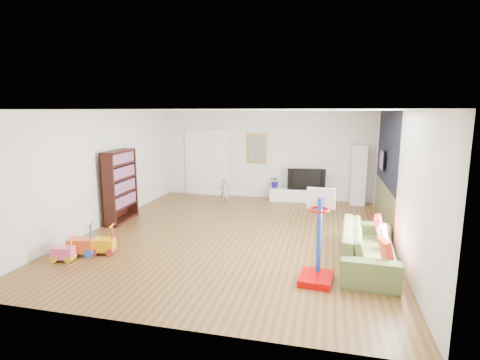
% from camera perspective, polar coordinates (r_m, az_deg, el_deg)
% --- Properties ---
extents(floor, '(6.50, 7.50, 0.00)m').
position_cam_1_polar(floor, '(8.38, -0.64, -8.24)').
color(floor, brown).
rests_on(floor, ground).
extents(ceiling, '(6.50, 7.50, 0.00)m').
position_cam_1_polar(ceiling, '(7.95, -0.68, 10.55)').
color(ceiling, white).
rests_on(ceiling, ground).
extents(wall_back, '(6.50, 0.00, 2.70)m').
position_cam_1_polar(wall_back, '(11.69, 3.82, 3.83)').
color(wall_back, silver).
rests_on(wall_back, ground).
extents(wall_front, '(6.50, 0.00, 2.70)m').
position_cam_1_polar(wall_front, '(4.60, -12.18, -6.59)').
color(wall_front, silver).
rests_on(wall_front, ground).
extents(wall_left, '(0.00, 7.50, 2.70)m').
position_cam_1_polar(wall_left, '(9.38, -20.30, 1.60)').
color(wall_left, silver).
rests_on(wall_left, ground).
extents(wall_right, '(0.00, 7.50, 2.70)m').
position_cam_1_polar(wall_right, '(7.93, 22.77, -0.06)').
color(wall_right, silver).
rests_on(wall_right, ground).
extents(navy_accent, '(0.01, 3.20, 1.70)m').
position_cam_1_polar(navy_accent, '(9.23, 21.53, 4.52)').
color(navy_accent, black).
rests_on(navy_accent, wall_right).
extents(olive_wainscot, '(0.01, 3.20, 1.00)m').
position_cam_1_polar(olive_wainscot, '(9.45, 20.99, -3.64)').
color(olive_wainscot, brown).
rests_on(olive_wainscot, wall_right).
extents(doorway, '(1.45, 0.06, 2.10)m').
position_cam_1_polar(doorway, '(12.15, -5.10, 2.63)').
color(doorway, white).
rests_on(doorway, ground).
extents(painting_back, '(0.62, 0.06, 0.92)m').
position_cam_1_polar(painting_back, '(11.68, 2.59, 4.82)').
color(painting_back, gold).
rests_on(painting_back, wall_back).
extents(artwork_right, '(0.04, 0.56, 0.46)m').
position_cam_1_polar(artwork_right, '(9.45, 20.86, 2.85)').
color(artwork_right, '#7F3F8C').
rests_on(artwork_right, wall_right).
extents(media_console, '(1.64, 0.47, 0.38)m').
position_cam_1_polar(media_console, '(11.48, 8.68, -2.27)').
color(media_console, white).
rests_on(media_console, ground).
extents(tall_cabinet, '(0.42, 0.42, 1.74)m').
position_cam_1_polar(tall_cabinet, '(11.37, 17.58, 0.73)').
color(tall_cabinet, white).
rests_on(tall_cabinet, ground).
extents(bookshelf, '(0.38, 1.22, 1.76)m').
position_cam_1_polar(bookshelf, '(9.62, -17.79, -0.90)').
color(bookshelf, black).
rests_on(bookshelf, ground).
extents(sofa, '(1.03, 2.35, 0.67)m').
position_cam_1_polar(sofa, '(7.07, 18.98, -9.53)').
color(sofa, '#596935').
rests_on(sofa, ground).
extents(basketball_hoop, '(0.57, 0.67, 1.49)m').
position_cam_1_polar(basketball_hoop, '(6.03, 11.75, -8.50)').
color(basketball_hoop, '#B90000').
rests_on(basketball_hoop, ground).
extents(ride_on_yellow, '(0.48, 0.36, 0.57)m').
position_cam_1_polar(ride_on_yellow, '(7.63, -20.18, -8.53)').
color(ride_on_yellow, '#EBA603').
rests_on(ride_on_yellow, ground).
extents(ride_on_orange, '(0.52, 0.40, 0.62)m').
position_cam_1_polar(ride_on_orange, '(7.71, -23.09, -8.35)').
color(ride_on_orange, '#D34E1B').
rests_on(ride_on_orange, ground).
extents(ride_on_pink, '(0.42, 0.31, 0.50)m').
position_cam_1_polar(ride_on_pink, '(7.57, -25.41, -9.33)').
color(ride_on_pink, '#FF4E88').
rests_on(ride_on_pink, ground).
extents(child, '(0.35, 0.28, 0.85)m').
position_cam_1_polar(child, '(10.64, -2.35, -1.85)').
color(child, gray).
rests_on(child, ground).
extents(tv, '(1.12, 0.27, 0.64)m').
position_cam_1_polar(tv, '(11.37, 10.05, 0.20)').
color(tv, black).
rests_on(tv, media_console).
extents(vase_plant, '(0.36, 0.32, 0.39)m').
position_cam_1_polar(vase_plant, '(11.50, 5.41, -0.22)').
color(vase_plant, navy).
rests_on(vase_plant, media_console).
extents(pillow_left, '(0.17, 0.38, 0.37)m').
position_cam_1_polar(pillow_left, '(6.37, 21.35, -10.01)').
color(pillow_left, red).
rests_on(pillow_left, sofa).
extents(pillow_center, '(0.18, 0.37, 0.36)m').
position_cam_1_polar(pillow_center, '(7.07, 20.99, -7.99)').
color(pillow_center, silver).
rests_on(pillow_center, sofa).
extents(pillow_right, '(0.17, 0.40, 0.39)m').
position_cam_1_polar(pillow_right, '(7.63, 20.44, -6.62)').
color(pillow_right, red).
rests_on(pillow_right, sofa).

